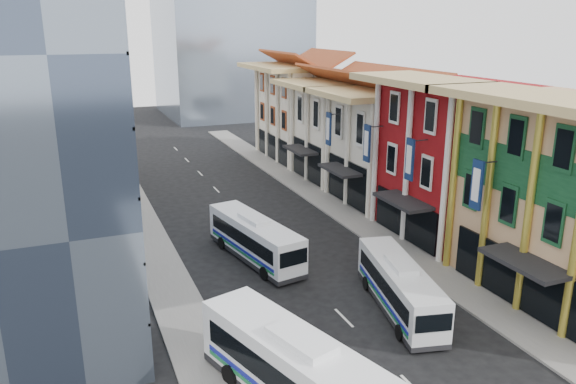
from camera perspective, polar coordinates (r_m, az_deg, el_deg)
name	(u,v)px	position (r m, az deg, el deg)	size (l,w,h in m)	color
sidewalk_right	(357,221)	(47.94, 7.01, -2.98)	(3.00, 90.00, 0.15)	slate
sidewalk_left	(154,250)	(42.81, -13.47, -5.79)	(3.00, 90.00, 0.15)	slate
shophouse_red	(454,160)	(45.27, 16.46, 3.09)	(8.00, 10.00, 12.00)	maroon
shophouse_cream_near	(388,149)	(53.04, 10.08, 4.34)	(8.00, 9.00, 10.00)	white
shophouse_cream_mid	(343,132)	(60.70, 5.60, 6.06)	(8.00, 9.00, 10.00)	white
shophouse_cream_far	(304,114)	(69.95, 1.62, 7.95)	(8.00, 12.00, 11.00)	white
office_block_far	(38,122)	(60.10, -24.08, 6.52)	(10.00, 18.00, 14.00)	gray
bus_left_near	(301,374)	(24.98, 1.32, -18.04)	(2.74, 11.69, 3.75)	white
bus_left_far	(255,238)	(39.83, -3.39, -4.67)	(2.37, 10.12, 3.24)	white
bus_right	(400,286)	(33.60, 11.29, -9.35)	(2.24, 9.58, 3.07)	silver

